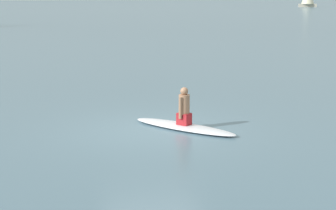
% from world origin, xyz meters
% --- Properties ---
extents(ground_plane, '(400.00, 400.00, 0.00)m').
position_xyz_m(ground_plane, '(0.00, 0.00, 0.00)').
color(ground_plane, slate).
extents(surfboard, '(2.48, 2.77, 0.12)m').
position_xyz_m(surfboard, '(0.80, -0.06, 0.06)').
color(surfboard, white).
rests_on(surfboard, ground).
extents(person_paddler, '(0.40, 0.41, 0.97)m').
position_xyz_m(person_paddler, '(0.80, -0.06, 0.56)').
color(person_paddler, '#A51E23').
rests_on(person_paddler, surfboard).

